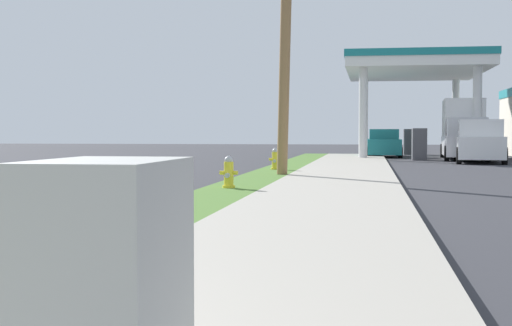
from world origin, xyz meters
The scene contains 7 objects.
fire_hydrant_nearest centered at (0.59, 4.67, 0.45)m, with size 0.42×0.37×0.74m.
fire_hydrant_second centered at (0.63, 13.02, 0.45)m, with size 0.42×0.38×0.74m.
fire_hydrant_third centered at (0.62, 21.31, 0.45)m, with size 0.42×0.37×0.74m.
utility_cabinet centered at (2.79, -0.41, 0.66)m, with size 0.58×0.86×1.17m.
car_teal_by_near_pump centered at (4.63, 38.22, 0.72)m, with size 1.97×4.51×1.57m.
truck_white_at_forecourt centered at (8.84, 31.22, 0.91)m, with size 2.58×5.56×1.97m.
truck_silver_on_apron centered at (8.63, 35.13, 1.49)m, with size 2.47×6.51×3.11m.
Camera 1 is at (3.83, -3.13, 1.40)m, focal length 50.35 mm.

